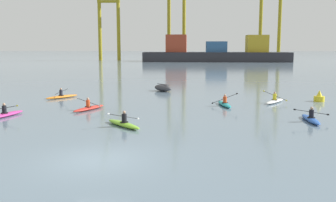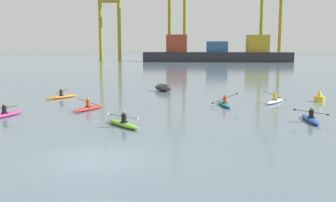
{
  "view_description": "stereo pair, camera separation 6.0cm",
  "coord_description": "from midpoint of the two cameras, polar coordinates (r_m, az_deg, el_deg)",
  "views": [
    {
      "loc": [
        3.98,
        -15.05,
        4.71
      ],
      "look_at": [
        2.03,
        13.37,
        0.6
      ],
      "focal_mm": 40.28,
      "sensor_mm": 36.0,
      "label": 1
    },
    {
      "loc": [
        4.04,
        -15.04,
        4.71
      ],
      "look_at": [
        2.03,
        13.37,
        0.6
      ],
      "focal_mm": 40.28,
      "sensor_mm": 36.0,
      "label": 2
    }
  ],
  "objects": [
    {
      "name": "ground_plane",
      "position": [
        16.27,
        -10.54,
        -8.76
      ],
      "size": [
        800.0,
        800.0,
        0.0
      ],
      "primitive_type": "plane",
      "color": "slate"
    },
    {
      "name": "container_barge",
      "position": [
        121.54,
        7.39,
        7.22
      ],
      "size": [
        46.13,
        8.96,
        8.49
      ],
      "color": "#28282D",
      "rests_on": "ground"
    },
    {
      "name": "gantry_crane_west",
      "position": [
        133.6,
        -8.91,
        13.25
      ],
      "size": [
        7.75,
        19.47,
        34.7
      ],
      "color": "olive",
      "rests_on": "ground"
    },
    {
      "name": "gantry_crane_west_mid",
      "position": [
        134.51,
        1.4,
        14.18
      ],
      "size": [
        6.5,
        18.87,
        36.84
      ],
      "color": "olive",
      "rests_on": "ground"
    },
    {
      "name": "gantry_crane_east_mid",
      "position": [
        138.15,
        15.44,
        13.7
      ],
      "size": [
        7.69,
        18.41,
        36.39
      ],
      "color": "olive",
      "rests_on": "ground"
    },
    {
      "name": "capsized_dinghy",
      "position": [
        40.27,
        -0.71,
        2.0
      ],
      "size": [
        2.54,
        2.68,
        0.76
      ],
      "color": "#38383D",
      "rests_on": "ground"
    },
    {
      "name": "channel_buoy",
      "position": [
        35.23,
        21.98,
        0.52
      ],
      "size": [
        0.9,
        0.9,
        1.0
      ],
      "color": "yellow",
      "rests_on": "ground"
    },
    {
      "name": "kayak_orange",
      "position": [
        36.17,
        -15.68,
        0.7
      ],
      "size": [
        2.48,
        3.1,
        1.02
      ],
      "color": "orange",
      "rests_on": "ground"
    },
    {
      "name": "kayak_red",
      "position": [
        28.88,
        -11.82,
        -1.0
      ],
      "size": [
        2.07,
        3.35,
        0.95
      ],
      "color": "red",
      "rests_on": "ground"
    },
    {
      "name": "kayak_teal",
      "position": [
        30.6,
        8.61,
        -0.41
      ],
      "size": [
        2.15,
        3.45,
        1.06
      ],
      "color": "teal",
      "rests_on": "ground"
    },
    {
      "name": "kayak_white",
      "position": [
        33.19,
        15.94,
        0.03
      ],
      "size": [
        2.37,
        3.17,
        1.01
      ],
      "color": "silver",
      "rests_on": "ground"
    },
    {
      "name": "kayak_magenta",
      "position": [
        27.88,
        -23.31,
        -1.83
      ],
      "size": [
        2.2,
        3.44,
        0.95
      ],
      "color": "#C13384",
      "rests_on": "ground"
    },
    {
      "name": "kayak_lime",
      "position": [
        22.65,
        -6.7,
        -3.4
      ],
      "size": [
        2.7,
        2.94,
        0.95
      ],
      "color": "#7ABC2D",
      "rests_on": "ground"
    },
    {
      "name": "kayak_blue",
      "position": [
        25.65,
        20.84,
        -2.52
      ],
      "size": [
        2.27,
        3.4,
        0.95
      ],
      "color": "#2856B2",
      "rests_on": "ground"
    }
  ]
}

